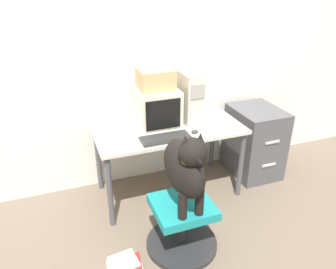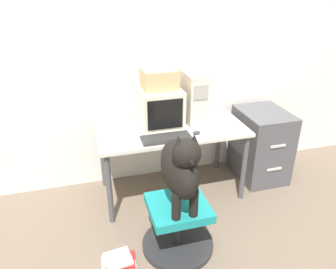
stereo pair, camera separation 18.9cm
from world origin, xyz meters
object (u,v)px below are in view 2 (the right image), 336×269
Objects in this scene: dog at (180,167)px; book_stack_floor at (119,261)px; crt_monitor at (159,106)px; pc_tower at (193,96)px; filing_cabinet at (261,145)px; keyboard at (166,138)px; cardboard_box at (159,79)px; office_chair at (178,226)px.

dog is 0.89m from book_stack_floor.
book_stack_floor is at bearing -121.86° from crt_monitor.
filing_cabinet is at bearing -7.24° from pc_tower.
dog reaches higher than crt_monitor.
pc_tower is at bearing 44.66° from keyboard.
crt_monitor is 0.27m from cardboard_box.
pc_tower is at bearing 65.71° from dog.
crt_monitor is 0.72× the size of office_chair.
crt_monitor is 0.38m from keyboard.
filing_cabinet reaches higher than keyboard.
cardboard_box reaches higher than book_stack_floor.
pc_tower is 0.96m from filing_cabinet.
keyboard is at bearing -135.34° from pc_tower.
dog is (-0.08, -0.90, -0.12)m from crt_monitor.
dog is 1.48m from filing_cabinet.
filing_cabinet is at bearing 13.14° from keyboard.
book_stack_floor is (-0.57, -0.92, -1.13)m from cardboard_box.
pc_tower is 1.09× the size of keyboard.
dog is (-0.05, -0.55, 0.04)m from keyboard.
keyboard is at bearing 84.68° from office_chair.
cardboard_box reaches higher than filing_cabinet.
dog reaches higher than keyboard.
cardboard_box is (0.08, 0.87, 0.96)m from office_chair.
office_chair is 1.86× the size of cardboard_box.
keyboard is 1.40× the size of cardboard_box.
keyboard is at bearing 46.69° from book_stack_floor.
pc_tower is at bearing 2.35° from crt_monitor.
office_chair is at bearing -95.21° from crt_monitor.
filing_cabinet is 1.89m from book_stack_floor.
pc_tower is 0.63× the size of filing_cabinet.
crt_monitor is at bearing -90.00° from cardboard_box.
book_stack_floor is at bearing -134.11° from pc_tower.
keyboard reaches higher than book_stack_floor.
filing_cabinet reaches higher than office_chair.
dog is 2.11× the size of cardboard_box.
pc_tower reaches higher than book_stack_floor.
crt_monitor is 0.91m from dog.
keyboard is 1.21m from filing_cabinet.
keyboard is (-0.36, -0.36, -0.23)m from pc_tower.
crt_monitor reaches higher than keyboard.
office_chair is (-0.08, -0.86, -0.69)m from crt_monitor.
keyboard is at bearing 85.01° from dog.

